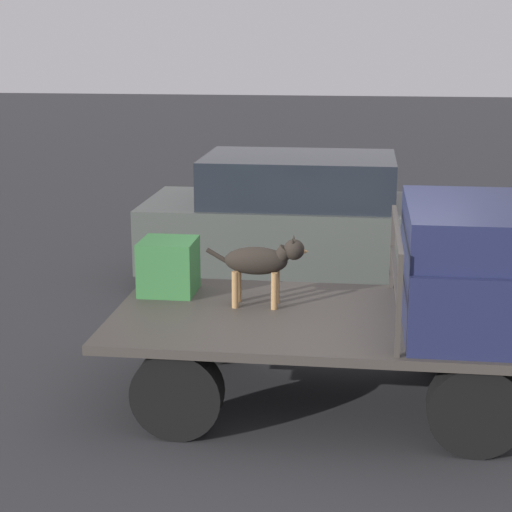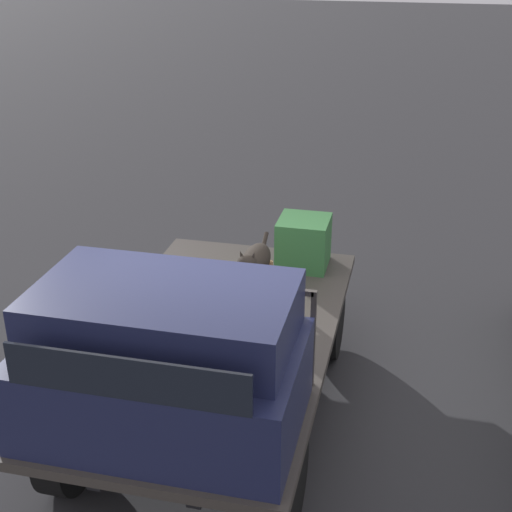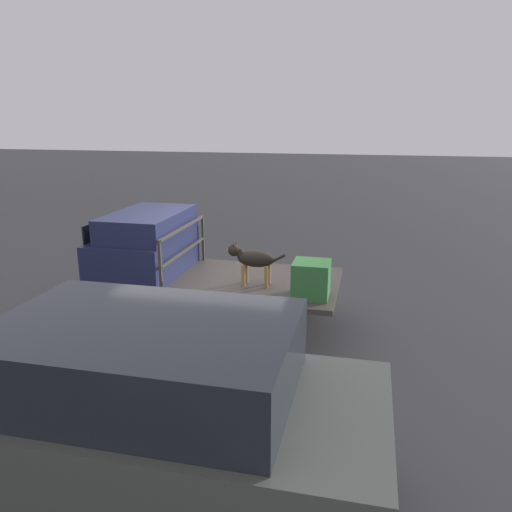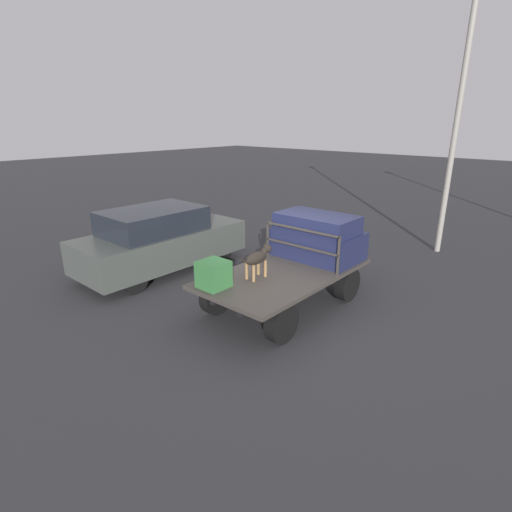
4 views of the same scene
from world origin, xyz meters
The scene contains 7 objects.
ground_plane centered at (0.00, 0.00, 0.00)m, with size 80.00×80.00×0.00m, color #2D2D30.
flatbed_truck centered at (0.00, 0.00, 0.59)m, with size 3.80×2.02×0.80m.
truck_cab centered at (1.21, 0.00, 1.29)m, with size 1.22×1.90×1.02m.
truck_headboard centered at (0.56, 0.00, 1.34)m, with size 0.04×1.90×0.81m.
dog centered at (-0.61, 0.21, 1.22)m, with size 0.93×0.25×0.66m.
cargo_crate centered at (-1.54, 0.50, 1.06)m, with size 0.51×0.51×0.51m.
parked_sedan centered at (-0.40, 3.79, 0.84)m, with size 4.43×1.84×1.68m.
Camera 3 is at (-2.30, 7.22, 3.27)m, focal length 35.00 mm.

